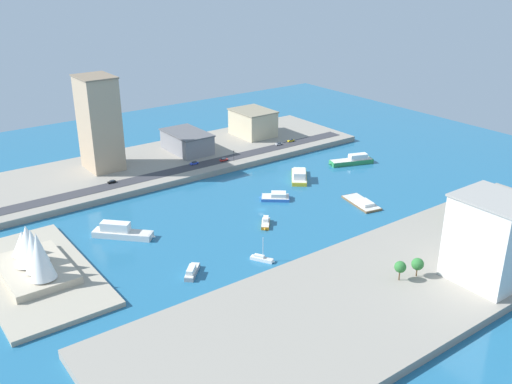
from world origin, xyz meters
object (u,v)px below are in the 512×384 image
object	(u,v)px
hotel_broad_white	(490,239)
office_block_beige	(253,123)
catamaran_blue	(276,197)
barge_flat_brown	(362,203)
yacht_sleek_gray	(192,271)
sedan_silver	(279,144)
taxi_yellow_cab	(291,140)
suv_black	(112,182)
opera_landmark	(33,254)
hatchback_blue	(194,163)
apartment_midrise_tan	(99,123)
ferry_green_doubledeck	(352,161)
pickup_red	(224,160)
sailboat_small_white	(262,259)
water_taxi_orange	(266,223)
ferry_white_commuter	(121,232)
ferry_yellow_fast	(299,176)
terminal_long_green	(494,212)
warehouse_low_gray	(187,142)
traffic_light_waterfront	(234,154)

from	to	relation	value
hotel_broad_white	office_block_beige	distance (m)	209.13
catamaran_blue	barge_flat_brown	distance (m)	44.26
yacht_sleek_gray	office_block_beige	world-z (taller)	office_block_beige
sedan_silver	taxi_yellow_cab	distance (m)	11.13
suv_black	barge_flat_brown	bearing A→B (deg)	-135.26
barge_flat_brown	opera_landmark	size ratio (longest dim) A/B	0.65
barge_flat_brown	hatchback_blue	distance (m)	104.19
catamaran_blue	suv_black	size ratio (longest dim) A/B	3.63
apartment_midrise_tan	ferry_green_doubledeck	bearing A→B (deg)	-120.06
apartment_midrise_tan	pickup_red	size ratio (longest dim) A/B	10.81
catamaran_blue	suv_black	distance (m)	90.14
sailboat_small_white	office_block_beige	size ratio (longest dim) A/B	0.38
water_taxi_orange	taxi_yellow_cab	distance (m)	121.06
hatchback_blue	water_taxi_orange	bearing A→B (deg)	172.47
ferry_white_commuter	office_block_beige	bearing A→B (deg)	-58.07
ferry_yellow_fast	pickup_red	size ratio (longest dim) A/B	4.83
suv_black	opera_landmark	world-z (taller)	opera_landmark
office_block_beige	apartment_midrise_tan	bearing A→B (deg)	90.76
ferry_yellow_fast	suv_black	size ratio (longest dim) A/B	5.27
office_block_beige	terminal_long_green	xyz separation A→B (m)	(-178.82, -7.05, -3.51)
pickup_red	warehouse_low_gray	bearing A→B (deg)	15.09
hotel_broad_white	terminal_long_green	world-z (taller)	hotel_broad_white
water_taxi_orange	apartment_midrise_tan	bearing A→B (deg)	16.94
ferry_green_doubledeck	hatchback_blue	world-z (taller)	ferry_green_doubledeck
apartment_midrise_tan	terminal_long_green	xyz separation A→B (m)	(-177.37, -115.61, -21.51)
ferry_white_commuter	suv_black	bearing A→B (deg)	-19.41
warehouse_low_gray	hatchback_blue	size ratio (longest dim) A/B	6.98
catamaran_blue	warehouse_low_gray	distance (m)	88.39
ferry_white_commuter	hatchback_blue	distance (m)	90.57
sedan_silver	ferry_green_doubledeck	bearing A→B (deg)	-157.22
pickup_red	sailboat_small_white	bearing A→B (deg)	154.41
ferry_yellow_fast	office_block_beige	xyz separation A→B (m)	(76.80, -23.40, 9.94)
terminal_long_green	taxi_yellow_cab	world-z (taller)	terminal_long_green
apartment_midrise_tan	office_block_beige	world-z (taller)	apartment_midrise_tan
water_taxi_orange	warehouse_low_gray	world-z (taller)	warehouse_low_gray
terminal_long_green	warehouse_low_gray	xyz separation A→B (m)	(175.17, 61.00, 0.99)
ferry_yellow_fast	apartment_midrise_tan	xyz separation A→B (m)	(75.36, 85.16, 27.94)
office_block_beige	warehouse_low_gray	xyz separation A→B (m)	(-3.64, 53.95, -2.52)
yacht_sleek_gray	ferry_green_doubledeck	bearing A→B (deg)	-69.16
warehouse_low_gray	hatchback_blue	bearing A→B (deg)	158.70
pickup_red	opera_landmark	xyz separation A→B (m)	(-63.29, 130.33, 5.86)
taxi_yellow_cab	water_taxi_orange	bearing A→B (deg)	134.84
suv_black	traffic_light_waterfront	bearing A→B (deg)	-97.23
yacht_sleek_gray	sedan_silver	xyz separation A→B (m)	(102.93, -125.65, 2.85)
water_taxi_orange	opera_landmark	size ratio (longest dim) A/B	0.29
hatchback_blue	warehouse_low_gray	bearing A→B (deg)	-21.30
catamaran_blue	office_block_beige	world-z (taller)	office_block_beige
terminal_long_green	sedan_silver	size ratio (longest dim) A/B	7.13
catamaran_blue	ferry_white_commuter	bearing A→B (deg)	84.74
pickup_red	water_taxi_orange	bearing A→B (deg)	160.13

